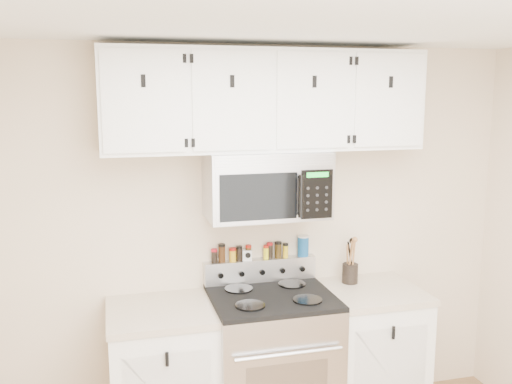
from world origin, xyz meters
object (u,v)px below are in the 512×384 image
range (272,364)px  salt_canister (303,246)px  utensil_crock (350,272)px  microwave (267,185)px

range → salt_canister: salt_canister is taller
range → salt_canister: bearing=43.1°
salt_canister → range: bearing=-136.9°
utensil_crock → salt_canister: 0.36m
range → salt_canister: (0.30, 0.28, 0.68)m
range → utensil_crock: (0.60, 0.17, 0.51)m
utensil_crock → salt_canister: size_ratio=2.19×
utensil_crock → salt_canister: bearing=159.2°
range → microwave: size_ratio=1.45×
range → microwave: 1.15m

